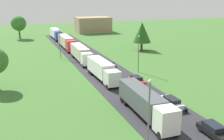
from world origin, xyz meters
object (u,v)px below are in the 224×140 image
car_third (137,80)px  motorcycle_courier (184,108)px  distant_building (93,25)px  truck_fifth (56,34)px  truck_second (102,70)px  truck_lead (145,102)px  car_lead (214,130)px  tree_maple (142,32)px  tree_pine (19,24)px  car_fourth (110,65)px  truck_fourth (67,42)px  car_second (171,102)px  lamppost_second (139,52)px  truck_third (81,53)px  lamppost_lead (149,113)px  lamppost_third (60,41)px

car_third → motorcycle_courier: size_ratio=2.09×
distant_building → truck_fifth: bearing=-141.5°
truck_second → car_third: (5.02, -4.69, -1.28)m
truck_lead → car_lead: truck_lead is taller
car_third → truck_second: bearing=136.9°
tree_maple → tree_pine: (-32.94, 36.33, 0.35)m
truck_second → car_third: 6.99m
car_lead → distant_building: bearing=81.8°
car_fourth → motorcycle_courier: (1.70, -25.55, -0.25)m
car_lead → truck_fifth: bearing=93.9°
truck_fourth → car_second: (5.28, -49.25, -1.35)m
truck_fifth → truck_second: bearing=-89.8°
motorcycle_courier → lamppost_second: bearing=82.1°
tree_pine → truck_fifth: bearing=-29.8°
truck_fourth → lamppost_second: 32.18m
truck_second → lamppost_second: (8.85, 2.52, 2.31)m
truck_third → tree_pine: (-12.58, 43.75, 3.49)m
truck_fourth → lamppost_lead: 58.58m
lamppost_lead → car_fourth: bearing=76.5°
car_second → motorcycle_courier: size_ratio=2.35×
truck_lead → truck_fourth: bearing=90.3°
lamppost_lead → truck_lead: bearing=64.5°
truck_second → car_lead: truck_second is taller
truck_second → motorcycle_courier: 18.80m
tree_maple → lamppost_lead: bearing=-116.1°
truck_second → distant_building: distant_building is taller
truck_third → truck_fifth: truck_fifth is taller
lamppost_second → car_third: bearing=-118.0°
car_third → lamppost_second: (3.83, 7.21, 3.59)m
car_third → tree_pine: 67.15m
car_third → car_second: bearing=-89.7°
car_fourth → tree_maple: size_ratio=0.52×
truck_lead → truck_fourth: (-0.29, 50.71, 0.10)m
truck_fourth → truck_fifth: truck_fifth is taller
truck_third → lamppost_second: size_ratio=1.72×
car_third → lamppost_second: 8.92m
tree_pine → car_second: bearing=-76.8°
car_second → tree_maple: bearing=69.0°
truck_fourth → distant_building: (18.67, 34.28, 1.09)m
lamppost_second → distant_building: lamppost_second is taller
motorcycle_courier → lamppost_third: lamppost_third is taller
lamppost_third → lamppost_lead: bearing=-89.3°
truck_third → lamppost_lead: size_ratio=1.70×
motorcycle_courier → car_second: bearing=117.9°
truck_lead → truck_third: truck_third is taller
truck_third → distant_building: 54.72m
car_fourth → lamppost_second: lamppost_second is taller
truck_third → tree_maple: tree_maple is taller
lamppost_lead → truck_second: bearing=81.9°
truck_lead → truck_fourth: 50.71m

